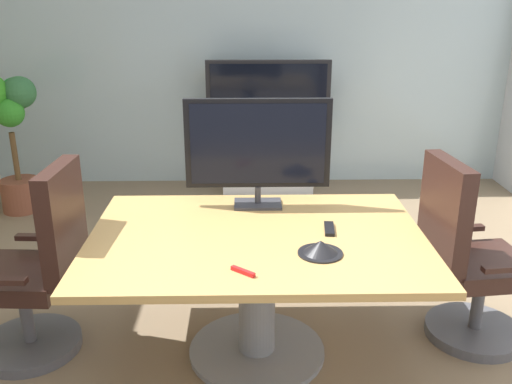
% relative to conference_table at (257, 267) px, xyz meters
% --- Properties ---
extents(ground_plane, '(7.40, 7.40, 0.00)m').
position_rel_conference_table_xyz_m(ground_plane, '(-0.02, -0.08, -0.54)').
color(ground_plane, '#7A664C').
extents(wall_back_glass_partition, '(5.40, 0.10, 2.86)m').
position_rel_conference_table_xyz_m(wall_back_glass_partition, '(-0.02, 3.12, 0.90)').
color(wall_back_glass_partition, '#9EB2B7').
rests_on(wall_back_glass_partition, ground).
extents(conference_table, '(1.75, 1.23, 0.72)m').
position_rel_conference_table_xyz_m(conference_table, '(0.00, 0.00, 0.00)').
color(conference_table, '#B2894C').
rests_on(conference_table, ground).
extents(office_chair_left, '(0.61, 0.58, 1.09)m').
position_rel_conference_table_xyz_m(office_chair_left, '(-1.19, 0.05, -0.08)').
color(office_chair_left, '#4C4C51').
rests_on(office_chair_left, ground).
extents(office_chair_right, '(0.62, 0.60, 1.09)m').
position_rel_conference_table_xyz_m(office_chair_right, '(1.19, 0.13, -0.08)').
color(office_chair_right, '#4C4C51').
rests_on(office_chair_right, ground).
extents(tv_monitor, '(0.84, 0.18, 0.64)m').
position_rel_conference_table_xyz_m(tv_monitor, '(0.01, 0.44, 0.55)').
color(tv_monitor, '#333338').
rests_on(tv_monitor, conference_table).
extents(wall_display_unit, '(1.20, 0.36, 1.31)m').
position_rel_conference_table_xyz_m(wall_display_unit, '(0.17, 2.76, -0.10)').
color(wall_display_unit, '#B7BABC').
rests_on(wall_display_unit, ground).
extents(potted_plant, '(0.65, 0.60, 1.27)m').
position_rel_conference_table_xyz_m(potted_plant, '(-2.18, 2.23, 0.31)').
color(potted_plant, brown).
rests_on(potted_plant, ground).
extents(conference_phone, '(0.22, 0.22, 0.07)m').
position_rel_conference_table_xyz_m(conference_phone, '(0.30, -0.23, 0.22)').
color(conference_phone, black).
rests_on(conference_phone, conference_table).
extents(remote_control, '(0.07, 0.17, 0.02)m').
position_rel_conference_table_xyz_m(remote_control, '(0.39, 0.06, 0.20)').
color(remote_control, black).
rests_on(remote_control, conference_table).
extents(whiteboard_marker, '(0.11, 0.10, 0.02)m').
position_rel_conference_table_xyz_m(whiteboard_marker, '(-0.07, -0.42, 0.20)').
color(whiteboard_marker, red).
rests_on(whiteboard_marker, conference_table).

